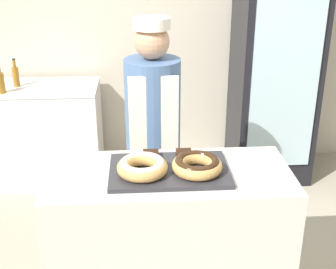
% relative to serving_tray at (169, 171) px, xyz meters
% --- Properties ---
extents(wall_back, '(8.00, 0.06, 2.70)m').
position_rel_serving_tray_xyz_m(wall_back, '(0.00, 2.13, 0.40)').
color(wall_back, beige).
rests_on(wall_back, ground_plane).
extents(display_counter, '(1.33, 0.59, 0.93)m').
position_rel_serving_tray_xyz_m(display_counter, '(0.00, 0.00, -0.48)').
color(display_counter, beige).
rests_on(display_counter, ground_plane).
extents(serving_tray, '(0.64, 0.41, 0.02)m').
position_rel_serving_tray_xyz_m(serving_tray, '(0.00, 0.00, 0.00)').
color(serving_tray, '#2D2D33').
rests_on(serving_tray, display_counter).
extents(donut_light_glaze, '(0.27, 0.27, 0.08)m').
position_rel_serving_tray_xyz_m(donut_light_glaze, '(-0.14, -0.05, 0.06)').
color(donut_light_glaze, tan).
rests_on(donut_light_glaze, serving_tray).
extents(donut_chocolate_glaze, '(0.27, 0.27, 0.08)m').
position_rel_serving_tray_xyz_m(donut_chocolate_glaze, '(0.14, -0.05, 0.06)').
color(donut_chocolate_glaze, tan).
rests_on(donut_chocolate_glaze, serving_tray).
extents(brownie_back_left, '(0.09, 0.09, 0.03)m').
position_rel_serving_tray_xyz_m(brownie_back_left, '(-0.09, 0.15, 0.03)').
color(brownie_back_left, black).
rests_on(brownie_back_left, serving_tray).
extents(brownie_back_right, '(0.09, 0.09, 0.03)m').
position_rel_serving_tray_xyz_m(brownie_back_right, '(0.09, 0.15, 0.03)').
color(brownie_back_right, black).
rests_on(brownie_back_right, serving_tray).
extents(baker_person, '(0.36, 0.36, 1.66)m').
position_rel_serving_tray_xyz_m(baker_person, '(-0.07, 0.60, -0.07)').
color(baker_person, '#4C4C51').
rests_on(baker_person, ground_plane).
extents(beverage_fridge, '(0.68, 0.67, 1.93)m').
position_rel_serving_tray_xyz_m(beverage_fridge, '(1.05, 1.74, 0.02)').
color(beverage_fridge, black).
rests_on(beverage_fridge, ground_plane).
extents(chest_freezer, '(1.01, 0.58, 0.89)m').
position_rel_serving_tray_xyz_m(chest_freezer, '(-1.02, 1.74, -0.49)').
color(chest_freezer, white).
rests_on(chest_freezer, ground_plane).
extents(bottle_amber, '(0.06, 0.06, 0.24)m').
position_rel_serving_tray_xyz_m(bottle_amber, '(-1.21, 1.77, 0.04)').
color(bottle_amber, '#99661E').
rests_on(bottle_amber, chest_freezer).
extents(bottle_amber_b, '(0.07, 0.07, 0.24)m').
position_rel_serving_tray_xyz_m(bottle_amber_b, '(-1.30, 1.58, 0.04)').
color(bottle_amber_b, '#99661E').
rests_on(bottle_amber_b, chest_freezer).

